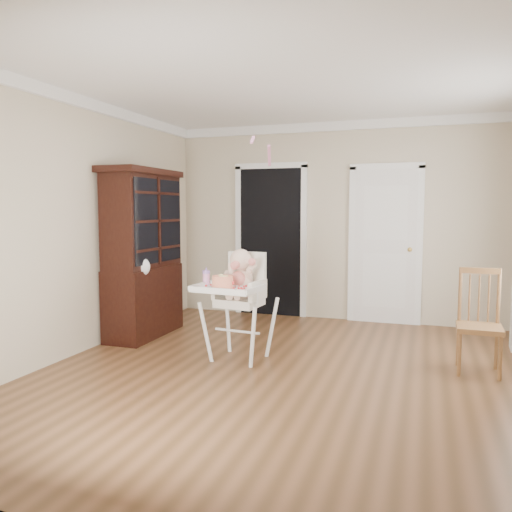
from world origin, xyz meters
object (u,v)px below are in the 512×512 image
(sippy_cup, at_px, (206,277))
(china_cabinet, at_px, (143,253))
(high_chair, at_px, (239,293))
(cake, at_px, (223,282))
(dining_chair, at_px, (479,324))

(sippy_cup, relative_size, china_cabinet, 0.09)
(high_chair, relative_size, china_cabinet, 0.56)
(cake, relative_size, sippy_cup, 1.44)
(china_cabinet, bearing_deg, high_chair, -20.57)
(china_cabinet, bearing_deg, cake, -30.80)
(high_chair, height_order, dining_chair, high_chair)
(sippy_cup, height_order, dining_chair, dining_chair)
(china_cabinet, bearing_deg, dining_chair, -2.78)
(cake, distance_m, sippy_cup, 0.29)
(sippy_cup, distance_m, dining_chair, 2.64)
(sippy_cup, bearing_deg, cake, -32.29)
(china_cabinet, relative_size, dining_chair, 2.06)
(high_chair, bearing_deg, china_cabinet, 165.16)
(high_chair, xyz_separation_m, china_cabinet, (-1.43, 0.54, 0.31))
(sippy_cup, bearing_deg, high_chair, 22.50)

